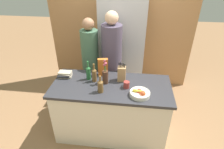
# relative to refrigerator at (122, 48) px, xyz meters

# --- Properties ---
(ground_plane) EXTENTS (14.00, 14.00, 0.00)m
(ground_plane) POSITION_rel_refrigerator_xyz_m (-0.06, -1.20, -0.95)
(ground_plane) COLOR #936B47
(kitchen_island) EXTENTS (1.68, 0.75, 0.89)m
(kitchen_island) POSITION_rel_refrigerator_xyz_m (-0.06, -1.20, -0.50)
(kitchen_island) COLOR silver
(kitchen_island) RESTS_ON ground_plane
(back_wall_wood) EXTENTS (2.88, 0.12, 2.60)m
(back_wall_wood) POSITION_rel_refrigerator_xyz_m (-0.06, 0.36, 0.35)
(back_wall_wood) COLOR #AD7A4C
(back_wall_wood) RESTS_ON ground_plane
(refrigerator) EXTENTS (0.82, 0.63, 1.90)m
(refrigerator) POSITION_rel_refrigerator_xyz_m (0.00, 0.00, 0.00)
(refrigerator) COLOR #B7B7BC
(refrigerator) RESTS_ON ground_plane
(fruit_bowl) EXTENTS (0.26, 0.26, 0.10)m
(fruit_bowl) POSITION_rel_refrigerator_xyz_m (0.34, -1.39, -0.02)
(fruit_bowl) COLOR silver
(fruit_bowl) RESTS_ON kitchen_island
(knife_block) EXTENTS (0.11, 0.10, 0.30)m
(knife_block) POSITION_rel_refrigerator_xyz_m (0.07, -1.05, 0.05)
(knife_block) COLOR tan
(knife_block) RESTS_ON kitchen_island
(flower_vase) EXTENTS (0.08, 0.08, 0.37)m
(flower_vase) POSITION_rel_refrigerator_xyz_m (-0.15, -1.15, 0.06)
(flower_vase) COLOR #4C2D1E
(flower_vase) RESTS_ON kitchen_island
(cereal_box) EXTENTS (0.16, 0.09, 0.27)m
(cereal_box) POSITION_rel_refrigerator_xyz_m (-0.22, -0.93, 0.07)
(cereal_box) COLOR orange
(cereal_box) RESTS_ON kitchen_island
(coffee_mug) EXTENTS (0.09, 0.11, 0.10)m
(coffee_mug) POSITION_rel_refrigerator_xyz_m (0.15, -1.23, -0.01)
(coffee_mug) COLOR #99332D
(coffee_mug) RESTS_ON kitchen_island
(book_stack) EXTENTS (0.20, 0.16, 0.08)m
(book_stack) POSITION_rel_refrigerator_xyz_m (-0.78, -1.05, -0.02)
(book_stack) COLOR #B7A88E
(book_stack) RESTS_ON kitchen_island
(bottle_oil) EXTENTS (0.07, 0.07, 0.29)m
(bottle_oil) POSITION_rel_refrigerator_xyz_m (-0.41, -1.07, 0.05)
(bottle_oil) COLOR #286633
(bottle_oil) RESTS_ON kitchen_island
(bottle_vinegar) EXTENTS (0.08, 0.08, 0.25)m
(bottle_vinegar) POSITION_rel_refrigerator_xyz_m (-0.18, -1.37, 0.04)
(bottle_vinegar) COLOR brown
(bottle_vinegar) RESTS_ON kitchen_island
(bottle_wine) EXTENTS (0.07, 0.07, 0.28)m
(bottle_wine) POSITION_rel_refrigerator_xyz_m (-0.31, -1.12, 0.05)
(bottle_wine) COLOR brown
(bottle_wine) RESTS_ON kitchen_island
(person_at_sink) EXTENTS (0.29, 0.29, 1.65)m
(person_at_sink) POSITION_rel_refrigerator_xyz_m (-0.50, -0.55, -0.01)
(person_at_sink) COLOR #383842
(person_at_sink) RESTS_ON ground_plane
(person_in_blue) EXTENTS (0.33, 0.33, 1.77)m
(person_in_blue) POSITION_rel_refrigerator_xyz_m (-0.13, -0.58, 0.05)
(person_in_blue) COLOR #383842
(person_in_blue) RESTS_ON ground_plane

